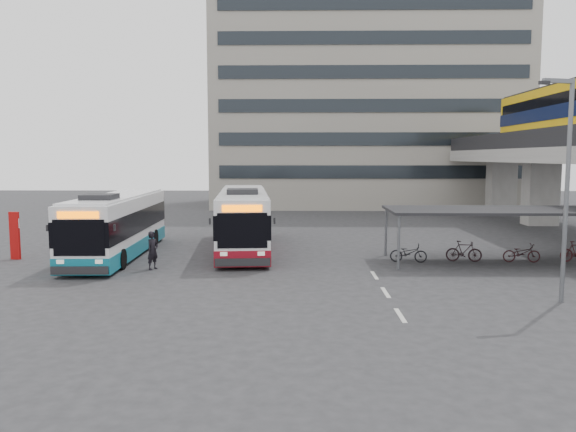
{
  "coord_description": "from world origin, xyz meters",
  "views": [
    {
      "loc": [
        -0.71,
        -23.23,
        4.95
      ],
      "look_at": [
        -1.23,
        4.82,
        2.0
      ],
      "focal_mm": 35.0,
      "sensor_mm": 36.0,
      "label": 1
    }
  ],
  "objects_px": {
    "pedestrian": "(153,250)",
    "lamp_post": "(565,177)",
    "bus_teal": "(118,226)",
    "bus_main": "(243,220)"
  },
  "relations": [
    {
      "from": "lamp_post",
      "to": "pedestrian",
      "type": "bearing_deg",
      "value": 145.49
    },
    {
      "from": "bus_teal",
      "to": "pedestrian",
      "type": "xyz_separation_m",
      "value": [
        2.62,
        -3.42,
        -0.68
      ]
    },
    {
      "from": "bus_main",
      "to": "bus_teal",
      "type": "bearing_deg",
      "value": -166.9
    },
    {
      "from": "bus_main",
      "to": "bus_teal",
      "type": "relative_size",
      "value": 1.05
    },
    {
      "from": "bus_main",
      "to": "pedestrian",
      "type": "distance_m",
      "value": 6.5
    },
    {
      "from": "bus_main",
      "to": "bus_teal",
      "type": "height_order",
      "value": "bus_main"
    },
    {
      "from": "pedestrian",
      "to": "lamp_post",
      "type": "relative_size",
      "value": 0.23
    },
    {
      "from": "pedestrian",
      "to": "lamp_post",
      "type": "bearing_deg",
      "value": -79.57
    },
    {
      "from": "bus_teal",
      "to": "pedestrian",
      "type": "distance_m",
      "value": 4.36
    },
    {
      "from": "pedestrian",
      "to": "lamp_post",
      "type": "distance_m",
      "value": 16.64
    }
  ]
}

